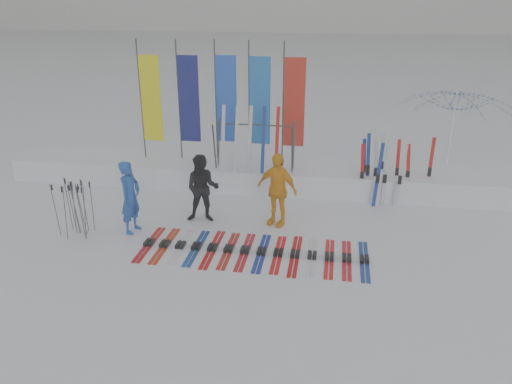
% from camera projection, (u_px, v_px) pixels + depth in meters
% --- Properties ---
extents(ground, '(120.00, 120.00, 0.00)m').
position_uv_depth(ground, '(232.00, 271.00, 9.43)').
color(ground, white).
rests_on(ground, ground).
extents(snow_bank, '(14.00, 1.60, 0.60)m').
position_uv_depth(snow_bank, '(266.00, 175.00, 13.53)').
color(snow_bank, white).
rests_on(snow_bank, ground).
extents(person_blue, '(0.48, 0.65, 1.62)m').
position_uv_depth(person_blue, '(130.00, 197.00, 10.73)').
color(person_blue, '#1D49AA').
rests_on(person_blue, ground).
extents(person_black, '(0.83, 0.69, 1.58)m').
position_uv_depth(person_black, '(203.00, 189.00, 11.25)').
color(person_black, black).
rests_on(person_black, ground).
extents(person_yellow, '(1.07, 0.76, 1.68)m').
position_uv_depth(person_yellow, '(277.00, 189.00, 11.07)').
color(person_yellow, '#FEA810').
rests_on(person_yellow, ground).
extents(tent_canopy, '(3.51, 3.55, 2.63)m').
position_uv_depth(tent_canopy, '(450.00, 137.00, 13.29)').
color(tent_canopy, white).
rests_on(tent_canopy, ground).
extents(ski_row, '(4.59, 1.69, 0.07)m').
position_uv_depth(ski_row, '(253.00, 251.00, 10.10)').
color(ski_row, '#B90E13').
rests_on(ski_row, ground).
extents(pole_cluster, '(0.78, 0.59, 1.25)m').
position_uv_depth(pole_cluster, '(76.00, 209.00, 10.65)').
color(pole_cluster, '#595B60').
rests_on(pole_cluster, ground).
extents(feather_flags, '(4.43, 0.27, 3.20)m').
position_uv_depth(feather_flags, '(222.00, 101.00, 13.20)').
color(feather_flags, '#383A3F').
rests_on(feather_flags, ground).
extents(ski_rack, '(2.04, 0.80, 1.23)m').
position_uv_depth(ski_rack, '(254.00, 140.00, 12.80)').
color(ski_rack, '#383A3F').
rests_on(ski_rack, ground).
extents(upright_skis, '(1.76, 1.16, 1.70)m').
position_uv_depth(upright_skis, '(386.00, 170.00, 12.44)').
color(upright_skis, red).
rests_on(upright_skis, ground).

